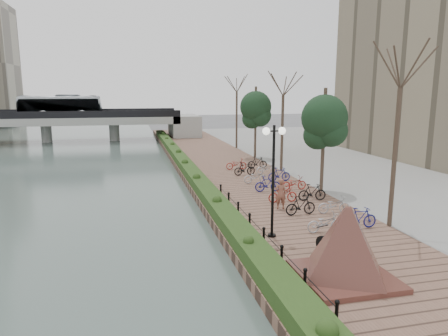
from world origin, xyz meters
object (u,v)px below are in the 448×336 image
object	(u,v)px
motorcycle	(336,245)
pedestrian	(281,194)
granite_monument	(346,243)
lamppost	(274,157)

from	to	relation	value
motorcycle	pedestrian	size ratio (longest dim) A/B	1.06
granite_monument	pedestrian	distance (m)	8.37
lamppost	motorcycle	distance (m)	4.36
granite_monument	motorcycle	world-z (taller)	granite_monument
granite_monument	motorcycle	size ratio (longest dim) A/B	2.41
pedestrian	motorcycle	bearing A→B (deg)	95.23
motorcycle	granite_monument	bearing A→B (deg)	-123.18
granite_monument	lamppost	size ratio (longest dim) A/B	0.87
lamppost	pedestrian	distance (m)	5.14
lamppost	motorcycle	world-z (taller)	lamppost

